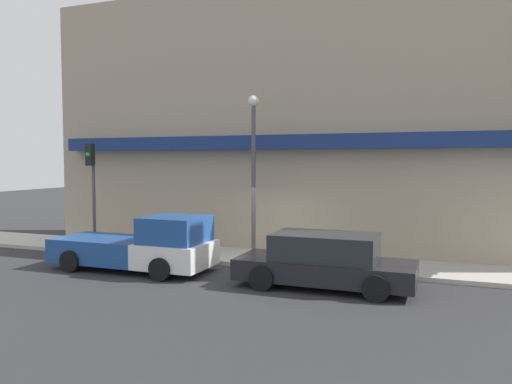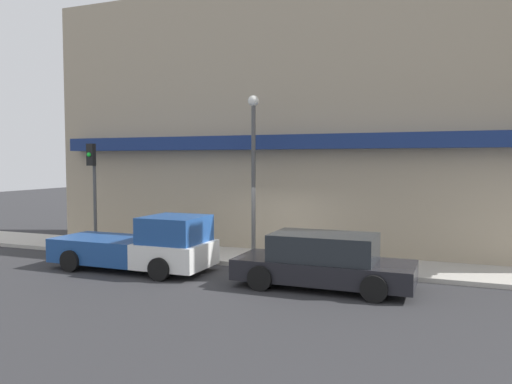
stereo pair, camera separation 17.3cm
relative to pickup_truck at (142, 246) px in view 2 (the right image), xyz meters
The scene contains 8 objects.
ground_plane 3.71m from the pickup_truck, 25.06° to the left, with size 80.00×80.00×0.00m, color #2D2D30.
sidewalk 4.38m from the pickup_truck, 40.32° to the left, with size 36.00×2.51×0.14m.
building 7.66m from the pickup_truck, 59.08° to the left, with size 19.80×3.80×11.45m.
pickup_truck is the anchor object (origin of this frame).
parked_car 5.70m from the pickup_truck, ahead, with size 4.71×2.04×1.44m.
fire_hydrant 2.37m from the pickup_truck, 119.74° to the left, with size 0.18×0.18×0.67m.
street_lamp 4.57m from the pickup_truck, 41.76° to the left, with size 0.36×0.36×5.38m.
traffic_light 4.42m from the pickup_truck, 150.54° to the left, with size 0.28×0.42×3.86m.
Camera 2 is at (5.54, -14.40, 3.39)m, focal length 35.00 mm.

